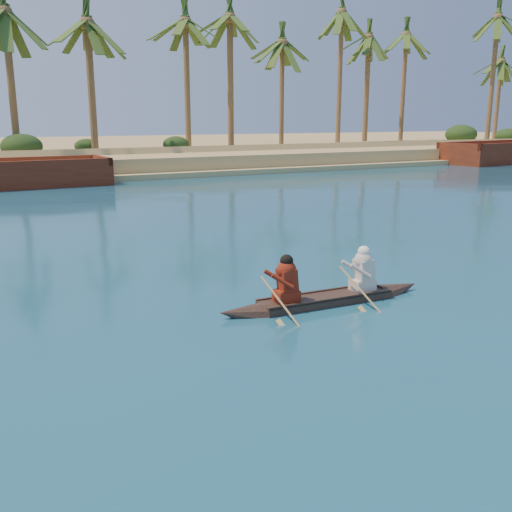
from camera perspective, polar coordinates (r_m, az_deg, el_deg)
name	(u,v)px	position (r m, az deg, el deg)	size (l,w,h in m)	color
ground	(453,236)	(20.46, 19.06, 1.94)	(160.00, 160.00, 0.00)	navy
sandy_embankment	(110,151)	(62.36, -14.43, 10.12)	(150.00, 51.00, 1.50)	tan
palm_grove	(139,67)	(50.97, -11.58, 18.00)	(110.00, 14.00, 16.00)	#37541D
shrub_cluster	(156,152)	(47.54, -9.96, 10.19)	(100.00, 6.00, 2.40)	#1E3413
canoe	(325,292)	(12.30, 6.96, -3.58)	(4.93, 0.90, 1.35)	#3D2C21
barge_mid	(8,176)	(35.86, -23.60, 7.34)	(11.39, 4.22, 1.87)	maroon
barge_right	(502,154)	(56.73, 23.39, 9.38)	(13.48, 5.90, 2.18)	maroon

